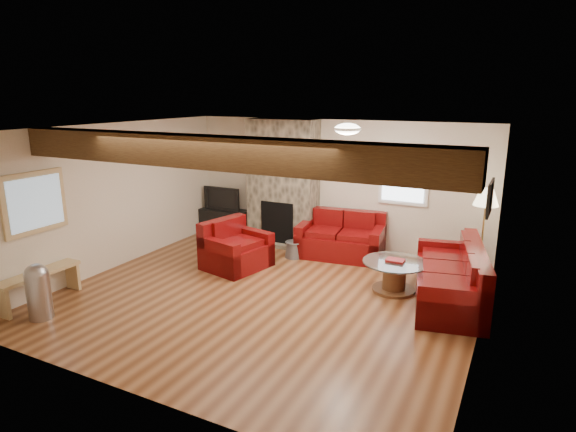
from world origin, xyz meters
name	(u,v)px	position (x,y,z in m)	size (l,w,h in m)	color
room	(265,216)	(0.00, 0.00, 1.25)	(8.00, 8.00, 8.00)	#5E3218
oak_beam	(212,152)	(0.00, -1.25, 2.31)	(6.00, 0.36, 0.38)	#351F0F
chimney_breast	(283,184)	(-1.00, 2.49, 1.22)	(1.40, 0.67, 2.50)	#3D392F
back_window	(404,175)	(1.35, 2.71, 1.55)	(0.90, 0.08, 1.10)	white
hatch_window	(35,203)	(-2.96, -1.50, 1.45)	(0.08, 1.00, 0.90)	tan
ceiling_dome	(347,131)	(0.90, 0.90, 2.44)	(0.40, 0.40, 0.18)	#EFE1CB
artwork_back	(342,162)	(0.15, 2.71, 1.70)	(0.42, 0.06, 0.52)	black
artwork_right	(489,198)	(2.96, 0.30, 1.75)	(0.06, 0.55, 0.42)	black
sofa_three	(449,274)	(2.48, 1.08, 0.42)	(2.17, 0.91, 0.84)	#4E0509
loveseat	(341,235)	(0.35, 2.23, 0.42)	(1.56, 0.90, 0.83)	#4E0509
armchair_red	(236,245)	(-1.06, 0.84, 0.41)	(1.02, 0.90, 0.83)	#4E0509
coffee_table	(394,276)	(1.68, 1.06, 0.24)	(0.99, 0.99, 0.52)	#4E2E19
tv_cabinet	(225,221)	(-2.45, 2.53, 0.27)	(1.07, 0.43, 0.54)	black
television	(224,198)	(-2.45, 2.53, 0.79)	(0.88, 0.12, 0.51)	black
floor_lamp	(486,202)	(2.80, 2.16, 1.30)	(0.39, 0.39, 1.52)	#AF9848
pine_bench	(40,287)	(-2.83, -1.69, 0.23)	(0.29, 1.25, 0.47)	tan
pedal_bin	(38,291)	(-2.37, -2.03, 0.39)	(0.31, 0.31, 0.78)	#A1A2A6
coal_bucket	(294,249)	(-0.40, 1.78, 0.16)	(0.34, 0.34, 0.32)	slate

